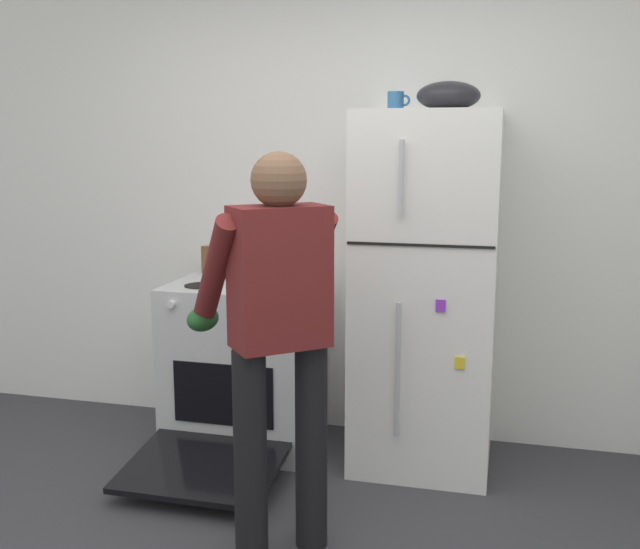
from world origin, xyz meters
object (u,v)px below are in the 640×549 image
at_px(red_pot, 269,275).
at_px(mixing_bowl, 448,96).
at_px(stove_range, 244,365).
at_px(person_cook, 277,321).
at_px(coffee_mug, 396,101).
at_px(pepper_mill, 205,259).
at_px(refrigerator, 426,292).

distance_m(red_pot, mixing_bowl, 1.27).
bearing_deg(mixing_bowl, stove_range, -179.04).
distance_m(person_cook, coffee_mug, 1.40).
distance_m(person_cook, red_pot, 1.02).
bearing_deg(pepper_mill, stove_range, -35.97).
xyz_separation_m(person_cook, pepper_mill, (-0.81, 1.20, 0.02)).
bearing_deg(stove_range, refrigerator, 1.03).
height_order(coffee_mug, mixing_bowl, mixing_bowl).
bearing_deg(mixing_bowl, refrigerator, -179.79).
bearing_deg(red_pot, coffee_mug, 8.94).
xyz_separation_m(red_pot, coffee_mug, (0.64, 0.10, 0.88)).
bearing_deg(person_cook, mixing_bowl, 61.53).
xyz_separation_m(coffee_mug, mixing_bowl, (0.26, -0.05, 0.02)).
bearing_deg(red_pot, mixing_bowl, 3.21).
height_order(refrigerator, person_cook, refrigerator).
bearing_deg(person_cook, pepper_mill, 123.87).
relative_size(person_cook, pepper_mill, 10.50).
xyz_separation_m(stove_range, red_pot, (0.16, -0.03, 0.51)).
height_order(stove_range, pepper_mill, pepper_mill).
distance_m(person_cook, mixing_bowl, 1.45).
height_order(refrigerator, coffee_mug, coffee_mug).
height_order(refrigerator, pepper_mill, refrigerator).
bearing_deg(red_pot, refrigerator, 3.50).
height_order(person_cook, pepper_mill, person_cook).
bearing_deg(coffee_mug, mixing_bowl, -10.99).
bearing_deg(person_cook, red_pot, 110.05).
height_order(refrigerator, stove_range, refrigerator).
distance_m(coffee_mug, mixing_bowl, 0.26).
relative_size(refrigerator, person_cook, 1.11).
distance_m(pepper_mill, mixing_bowl, 1.62).
relative_size(pepper_mill, mixing_bowl, 0.50).
bearing_deg(coffee_mug, stove_range, -175.13).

